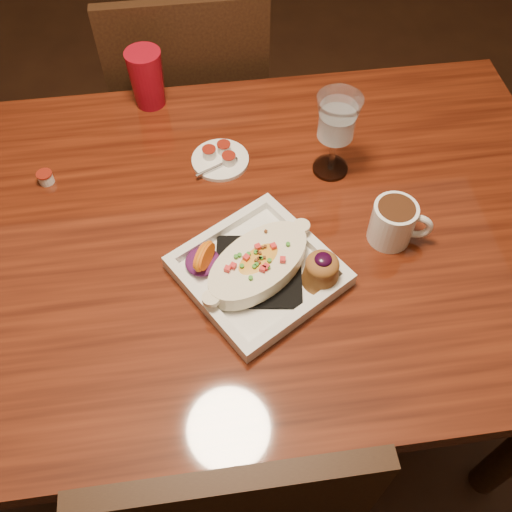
{
  "coord_description": "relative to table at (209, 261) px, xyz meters",
  "views": [
    {
      "loc": [
        0.01,
        -0.68,
        1.62
      ],
      "look_at": [
        0.09,
        -0.08,
        0.77
      ],
      "focal_mm": 40.0,
      "sensor_mm": 36.0,
      "label": 1
    }
  ],
  "objects": [
    {
      "name": "saucer",
      "position": [
        0.05,
        0.19,
        0.11
      ],
      "size": [
        0.12,
        0.12,
        0.08
      ],
      "color": "white",
      "rests_on": "table"
    },
    {
      "name": "plate",
      "position": [
        0.1,
        -0.12,
        0.13
      ],
      "size": [
        0.34,
        0.34,
        0.08
      ],
      "rotation": [
        0.0,
        0.0,
        0.54
      ],
      "color": "white",
      "rests_on": "table"
    },
    {
      "name": "chair_far",
      "position": [
        -0.0,
        0.63,
        -0.15
      ],
      "size": [
        0.42,
        0.42,
        0.93
      ],
      "rotation": [
        0.0,
        0.0,
        3.14
      ],
      "color": "black",
      "rests_on": "floor"
    },
    {
      "name": "goblet",
      "position": [
        0.27,
        0.13,
        0.23
      ],
      "size": [
        0.09,
        0.09,
        0.19
      ],
      "color": "silver",
      "rests_on": "table"
    },
    {
      "name": "floor",
      "position": [
        0.0,
        0.0,
        -0.65
      ],
      "size": [
        7.0,
        7.0,
        0.0
      ],
      "primitive_type": "plane",
      "color": "black",
      "rests_on": "ground"
    },
    {
      "name": "creamer_loose",
      "position": [
        -0.31,
        0.18,
        0.11
      ],
      "size": [
        0.03,
        0.03,
        0.03
      ],
      "color": "silver",
      "rests_on": "table"
    },
    {
      "name": "red_tumbler",
      "position": [
        -0.09,
        0.4,
        0.16
      ],
      "size": [
        0.08,
        0.08,
        0.13
      ],
      "primitive_type": "cone",
      "color": "#9F0B1C",
      "rests_on": "table"
    },
    {
      "name": "table",
      "position": [
        0.0,
        0.0,
        0.0
      ],
      "size": [
        1.5,
        0.9,
        0.75
      ],
      "color": "maroon",
      "rests_on": "floor"
    },
    {
      "name": "coffee_mug",
      "position": [
        0.35,
        -0.06,
        0.14
      ],
      "size": [
        0.11,
        0.08,
        0.09
      ],
      "rotation": [
        0.0,
        0.0,
        -0.33
      ],
      "color": "white",
      "rests_on": "table"
    }
  ]
}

